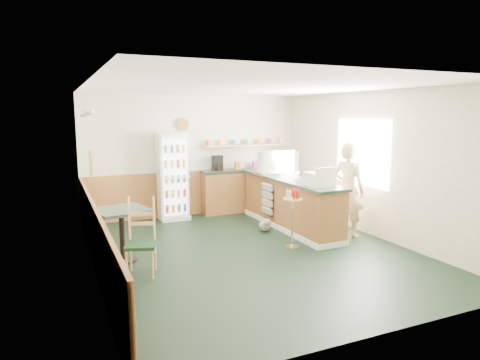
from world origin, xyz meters
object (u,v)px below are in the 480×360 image
drinks_fridge (173,177)px  cafe_table (122,225)px  shopkeeper (349,190)px  display_case (276,163)px  cash_register (319,179)px  condiment_stand (292,209)px  cafe_chair (139,234)px

drinks_fridge → cafe_table: 2.79m
shopkeeper → cafe_table: (-4.10, 0.25, -0.29)m
shopkeeper → display_case: bearing=4.1°
display_case → cash_register: display_case is taller
drinks_fridge → cafe_table: size_ratio=2.05×
display_case → shopkeeper: bearing=-65.5°
cash_register → shopkeeper: shopkeeper is taller
cash_register → condiment_stand: cash_register is taller
cafe_chair → cash_register: bearing=23.6°
shopkeeper → cafe_chair: size_ratio=1.60×
cafe_table → cafe_chair: (0.15, -0.60, -0.01)m
shopkeeper → condiment_stand: shopkeeper is taller
cash_register → shopkeeper: bearing=6.0°
shopkeeper → drinks_fridge: bearing=25.2°
drinks_fridge → display_case: (1.96, -1.07, 0.32)m
condiment_stand → cafe_table: bearing=171.0°
display_case → cafe_table: size_ratio=0.94×
shopkeeper → condiment_stand: 1.35m
cafe_chair → display_case: bearing=48.4°
drinks_fridge → cash_register: (1.96, -2.65, 0.19)m
drinks_fridge → display_case: size_ratio=2.17×
display_case → cafe_chair: (-3.25, -1.89, -0.68)m
condiment_stand → cafe_chair: (-2.63, -0.16, -0.10)m
cafe_table → display_case: bearing=20.8°
cafe_table → cafe_chair: 0.62m
display_case → cash_register: size_ratio=1.98×
condiment_stand → cafe_chair: cafe_chair is taller
cafe_table → shopkeeper: bearing=-3.4°
display_case → cafe_table: bearing=-159.2°
cafe_table → drinks_fridge: bearing=58.5°
display_case → shopkeeper: size_ratio=0.49×
shopkeeper → cafe_chair: bearing=74.7°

